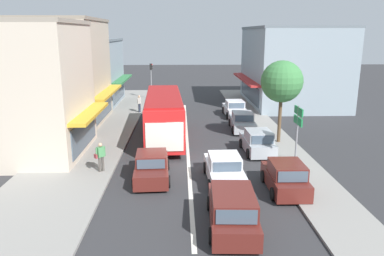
{
  "coord_description": "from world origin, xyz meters",
  "views": [
    {
      "loc": [
        -0.45,
        -21.65,
        7.56
      ],
      "look_at": [
        0.32,
        3.25,
        1.2
      ],
      "focal_mm": 35.0,
      "sensor_mm": 36.0,
      "label": 1
    }
  ],
  "objects_px": {
    "wagon_behind_bus_near": "(232,210)",
    "parked_hatchback_kerb_front": "(285,178)",
    "parked_sedan_kerb_rear": "(235,109)",
    "directional_road_sign": "(298,121)",
    "parked_sedan_kerb_third": "(242,122)",
    "pedestrian_browsing_midblock": "(139,103)",
    "traffic_light_downstreet": "(151,75)",
    "sedan_behind_bus_mid": "(224,169)",
    "parked_hatchback_kerb_second": "(258,142)",
    "pedestrian_with_handbag_near": "(101,155)",
    "city_bus": "(164,113)",
    "sedan_adjacent_lane_lead": "(152,167)",
    "street_tree_right": "(282,82)"
  },
  "relations": [
    {
      "from": "wagon_behind_bus_near",
      "to": "parked_hatchback_kerb_front",
      "type": "relative_size",
      "value": 1.23
    },
    {
      "from": "parked_sedan_kerb_rear",
      "to": "directional_road_sign",
      "type": "bearing_deg",
      "value": -83.49
    },
    {
      "from": "parked_sedan_kerb_third",
      "to": "pedestrian_browsing_midblock",
      "type": "bearing_deg",
      "value": 143.56
    },
    {
      "from": "wagon_behind_bus_near",
      "to": "traffic_light_downstreet",
      "type": "bearing_deg",
      "value": 100.37
    },
    {
      "from": "sedan_behind_bus_mid",
      "to": "parked_hatchback_kerb_second",
      "type": "height_order",
      "value": "parked_hatchback_kerb_second"
    },
    {
      "from": "parked_hatchback_kerb_front",
      "to": "traffic_light_downstreet",
      "type": "distance_m",
      "value": 27.23
    },
    {
      "from": "pedestrian_browsing_midblock",
      "to": "pedestrian_with_handbag_near",
      "type": "bearing_deg",
      "value": -91.59
    },
    {
      "from": "parked_hatchback_kerb_front",
      "to": "parked_hatchback_kerb_second",
      "type": "relative_size",
      "value": 0.99
    },
    {
      "from": "parked_hatchback_kerb_front",
      "to": "pedestrian_browsing_midblock",
      "type": "distance_m",
      "value": 20.57
    },
    {
      "from": "city_bus",
      "to": "sedan_adjacent_lane_lead",
      "type": "distance_m",
      "value": 8.1
    },
    {
      "from": "city_bus",
      "to": "parked_hatchback_kerb_front",
      "type": "relative_size",
      "value": 2.95
    },
    {
      "from": "wagon_behind_bus_near",
      "to": "parked_sedan_kerb_rear",
      "type": "relative_size",
      "value": 1.07
    },
    {
      "from": "wagon_behind_bus_near",
      "to": "traffic_light_downstreet",
      "type": "distance_m",
      "value": 29.77
    },
    {
      "from": "city_bus",
      "to": "traffic_light_downstreet",
      "type": "height_order",
      "value": "traffic_light_downstreet"
    },
    {
      "from": "traffic_light_downstreet",
      "to": "pedestrian_with_handbag_near",
      "type": "distance_m",
      "value": 23.27
    },
    {
      "from": "wagon_behind_bus_near",
      "to": "directional_road_sign",
      "type": "bearing_deg",
      "value": 55.96
    },
    {
      "from": "pedestrian_browsing_midblock",
      "to": "wagon_behind_bus_near",
      "type": "bearing_deg",
      "value": -74.72
    },
    {
      "from": "parked_hatchback_kerb_front",
      "to": "pedestrian_browsing_midblock",
      "type": "xyz_separation_m",
      "value": [
        -9.04,
        18.48,
        0.36
      ]
    },
    {
      "from": "city_bus",
      "to": "pedestrian_browsing_midblock",
      "type": "relative_size",
      "value": 6.73
    },
    {
      "from": "parked_hatchback_kerb_front",
      "to": "sedan_adjacent_lane_lead",
      "type": "bearing_deg",
      "value": 164.51
    },
    {
      "from": "directional_road_sign",
      "to": "wagon_behind_bus_near",
      "type": "bearing_deg",
      "value": -124.04
    },
    {
      "from": "parked_hatchback_kerb_second",
      "to": "sedan_behind_bus_mid",
      "type": "bearing_deg",
      "value": -119.89
    },
    {
      "from": "sedan_adjacent_lane_lead",
      "to": "parked_sedan_kerb_rear",
      "type": "relative_size",
      "value": 1.0
    },
    {
      "from": "traffic_light_downstreet",
      "to": "pedestrian_browsing_midblock",
      "type": "relative_size",
      "value": 2.58
    },
    {
      "from": "parked_sedan_kerb_third",
      "to": "parked_sedan_kerb_rear",
      "type": "relative_size",
      "value": 1.0
    },
    {
      "from": "parked_sedan_kerb_rear",
      "to": "traffic_light_downstreet",
      "type": "relative_size",
      "value": 1.02
    },
    {
      "from": "sedan_behind_bus_mid",
      "to": "pedestrian_browsing_midblock",
      "type": "height_order",
      "value": "pedestrian_browsing_midblock"
    },
    {
      "from": "city_bus",
      "to": "sedan_behind_bus_mid",
      "type": "xyz_separation_m",
      "value": [
        3.47,
        -8.5,
        -1.22
      ]
    },
    {
      "from": "wagon_behind_bus_near",
      "to": "parked_hatchback_kerb_second",
      "type": "xyz_separation_m",
      "value": [
        2.93,
        9.44,
        -0.04
      ]
    },
    {
      "from": "city_bus",
      "to": "traffic_light_downstreet",
      "type": "relative_size",
      "value": 2.61
    },
    {
      "from": "parked_sedan_kerb_rear",
      "to": "street_tree_right",
      "type": "distance_m",
      "value": 9.9
    },
    {
      "from": "sedan_adjacent_lane_lead",
      "to": "parked_hatchback_kerb_second",
      "type": "distance_m",
      "value": 7.75
    },
    {
      "from": "street_tree_right",
      "to": "pedestrian_browsing_midblock",
      "type": "distance_m",
      "value": 15.31
    },
    {
      "from": "city_bus",
      "to": "parked_hatchback_kerb_front",
      "type": "distance_m",
      "value": 11.75
    },
    {
      "from": "traffic_light_downstreet",
      "to": "sedan_adjacent_lane_lead",
      "type": "bearing_deg",
      "value": -85.8
    },
    {
      "from": "sedan_behind_bus_mid",
      "to": "wagon_behind_bus_near",
      "type": "xyz_separation_m",
      "value": [
        -0.22,
        -4.74,
        0.08
      ]
    },
    {
      "from": "parked_hatchback_kerb_front",
      "to": "sedan_behind_bus_mid",
      "type": "bearing_deg",
      "value": 154.72
    },
    {
      "from": "directional_road_sign",
      "to": "pedestrian_browsing_midblock",
      "type": "height_order",
      "value": "directional_road_sign"
    },
    {
      "from": "sedan_adjacent_lane_lead",
      "to": "parked_hatchback_kerb_front",
      "type": "xyz_separation_m",
      "value": [
        6.64,
        -1.84,
        0.05
      ]
    },
    {
      "from": "wagon_behind_bus_near",
      "to": "parked_sedan_kerb_third",
      "type": "xyz_separation_m",
      "value": [
        2.89,
        15.32,
        -0.08
      ]
    },
    {
      "from": "parked_sedan_kerb_third",
      "to": "sedan_adjacent_lane_lead",
      "type": "bearing_deg",
      "value": -122.69
    },
    {
      "from": "sedan_adjacent_lane_lead",
      "to": "parked_sedan_kerb_rear",
      "type": "bearing_deg",
      "value": 66.7
    },
    {
      "from": "parked_sedan_kerb_rear",
      "to": "city_bus",
      "type": "bearing_deg",
      "value": -130.58
    },
    {
      "from": "wagon_behind_bus_near",
      "to": "parked_sedan_kerb_third",
      "type": "distance_m",
      "value": 15.6
    },
    {
      "from": "parked_hatchback_kerb_front",
      "to": "parked_sedan_kerb_rear",
      "type": "relative_size",
      "value": 0.87
    },
    {
      "from": "sedan_adjacent_lane_lead",
      "to": "directional_road_sign",
      "type": "xyz_separation_m",
      "value": [
        8.17,
        1.56,
        2.04
      ]
    },
    {
      "from": "wagon_behind_bus_near",
      "to": "sedan_behind_bus_mid",
      "type": "bearing_deg",
      "value": 87.33
    },
    {
      "from": "sedan_behind_bus_mid",
      "to": "directional_road_sign",
      "type": "bearing_deg",
      "value": 25.22
    },
    {
      "from": "directional_road_sign",
      "to": "parked_sedan_kerb_third",
      "type": "bearing_deg",
      "value": 101.24
    },
    {
      "from": "traffic_light_downstreet",
      "to": "pedestrian_with_handbag_near",
      "type": "bearing_deg",
      "value": -92.65
    }
  ]
}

